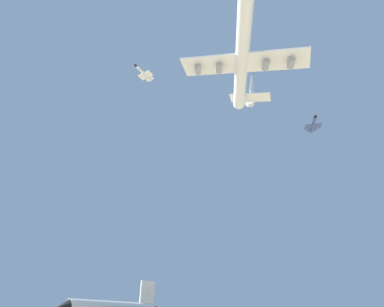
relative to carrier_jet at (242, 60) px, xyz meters
The scene contains 3 objects.
carrier_jet is the anchor object (origin of this frame).
chase_jet_lead 57.80m from the carrier_jet, 74.47° to the right, with size 15.28×8.50×4.00m.
chase_jet_left_wing 48.31m from the carrier_jet, 160.24° to the left, with size 14.71×9.95×4.00m.
Camera 1 is at (68.97, 92.61, 1.57)m, focal length 27.50 mm.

